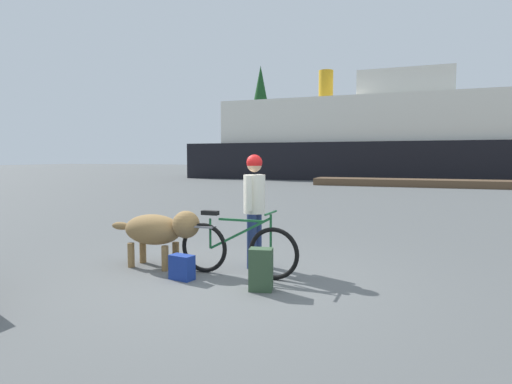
# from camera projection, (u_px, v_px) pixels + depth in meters

# --- Properties ---
(ground_plane) EXTENTS (160.00, 160.00, 0.00)m
(ground_plane) POSITION_uv_depth(u_px,v_px,m) (224.00, 279.00, 5.72)
(ground_plane) COLOR #595B5B
(bicycle) EXTENTS (1.74, 0.44, 0.91)m
(bicycle) POSITION_uv_depth(u_px,v_px,m) (237.00, 248.00, 5.87)
(bicycle) COLOR black
(bicycle) RESTS_ON ground_plane
(person_cyclist) EXTENTS (0.32, 0.53, 1.66)m
(person_cyclist) POSITION_uv_depth(u_px,v_px,m) (254.00, 200.00, 6.30)
(person_cyclist) COLOR navy
(person_cyclist) RESTS_ON ground_plane
(dog) EXTENTS (1.49, 0.53, 0.86)m
(dog) POSITION_uv_depth(u_px,v_px,m) (159.00, 230.00, 6.31)
(dog) COLOR olive
(dog) RESTS_ON ground_plane
(backpack) EXTENTS (0.32, 0.25, 0.52)m
(backpack) POSITION_uv_depth(u_px,v_px,m) (261.00, 269.00, 5.22)
(backpack) COLOR #334C33
(backpack) RESTS_ON ground_plane
(handbag_pannier) EXTENTS (0.35, 0.23, 0.33)m
(handbag_pannier) POSITION_uv_depth(u_px,v_px,m) (182.00, 267.00, 5.70)
(handbag_pannier) COLOR navy
(handbag_pannier) RESTS_ON ground_plane
(dock_pier) EXTENTS (19.52, 2.05, 0.40)m
(dock_pier) POSITION_uv_depth(u_px,v_px,m) (500.00, 184.00, 22.57)
(dock_pier) COLOR brown
(dock_pier) RESTS_ON ground_plane
(ferry_boat) EXTENTS (26.40, 7.86, 8.28)m
(ferry_boat) POSITION_uv_depth(u_px,v_px,m) (369.00, 141.00, 32.26)
(ferry_boat) COLOR black
(ferry_boat) RESTS_ON ground_plane
(pine_tree_far_left) EXTENTS (3.73, 3.73, 12.72)m
(pine_tree_far_left) POSITION_uv_depth(u_px,v_px,m) (261.00, 106.00, 52.41)
(pine_tree_far_left) COLOR #4C331E
(pine_tree_far_left) RESTS_ON ground_plane
(pine_tree_center) EXTENTS (3.19, 3.19, 10.36)m
(pine_tree_center) POSITION_uv_depth(u_px,v_px,m) (395.00, 113.00, 45.81)
(pine_tree_center) COLOR #4C331E
(pine_tree_center) RESTS_ON ground_plane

